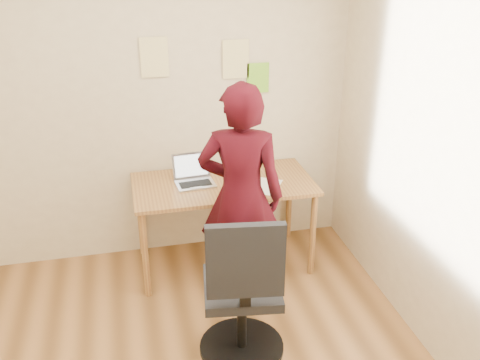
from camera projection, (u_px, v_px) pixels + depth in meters
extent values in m
cube|color=beige|center=(130.00, 98.00, 4.12)|extent=(3.50, 0.04, 2.70)
cube|color=beige|center=(473.00, 166.00, 2.91)|extent=(0.04, 3.50, 2.70)
cube|color=olive|center=(223.00, 184.00, 4.17)|extent=(1.40, 0.70, 0.03)
cylinder|color=olive|center=(145.00, 255.00, 3.92)|extent=(0.05, 0.05, 0.71)
cylinder|color=olive|center=(313.00, 235.00, 4.19)|extent=(0.05, 0.05, 0.71)
cylinder|color=olive|center=(140.00, 217.00, 4.46)|extent=(0.05, 0.05, 0.71)
cylinder|color=olive|center=(289.00, 201.00, 4.72)|extent=(0.05, 0.05, 0.71)
cube|color=#B9BAC1|center=(195.00, 184.00, 4.12)|extent=(0.31, 0.23, 0.01)
cube|color=black|center=(195.00, 183.00, 4.11)|extent=(0.25, 0.13, 0.00)
cube|color=#B9BAC1|center=(191.00, 165.00, 4.18)|extent=(0.30, 0.09, 0.20)
cube|color=white|center=(191.00, 165.00, 4.18)|extent=(0.26, 0.07, 0.16)
cube|color=white|center=(265.00, 186.00, 4.10)|extent=(0.33, 0.36, 0.00)
cube|color=black|center=(245.00, 192.00, 4.00)|extent=(0.10, 0.13, 0.01)
cube|color=#3F4C59|center=(245.00, 191.00, 4.00)|extent=(0.09, 0.11, 0.00)
cube|color=#E4D088|center=(154.00, 57.00, 4.00)|extent=(0.21, 0.00, 0.30)
cube|color=#E4D088|center=(236.00, 59.00, 4.15)|extent=(0.21, 0.00, 0.30)
cube|color=#76BF2B|center=(258.00, 78.00, 4.25)|extent=(0.18, 0.00, 0.24)
cube|color=black|center=(242.00, 288.00, 3.34)|extent=(0.53, 0.53, 0.06)
cube|color=black|center=(245.00, 261.00, 2.99)|extent=(0.45, 0.12, 0.47)
cube|color=black|center=(245.00, 296.00, 3.10)|extent=(0.07, 0.05, 0.13)
cylinder|color=black|center=(242.00, 320.00, 3.44)|extent=(0.06, 0.06, 0.47)
cylinder|color=black|center=(242.00, 347.00, 3.54)|extent=(0.56, 0.56, 0.03)
imported|color=#32060E|center=(241.00, 197.00, 3.74)|extent=(0.70, 0.56, 1.65)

